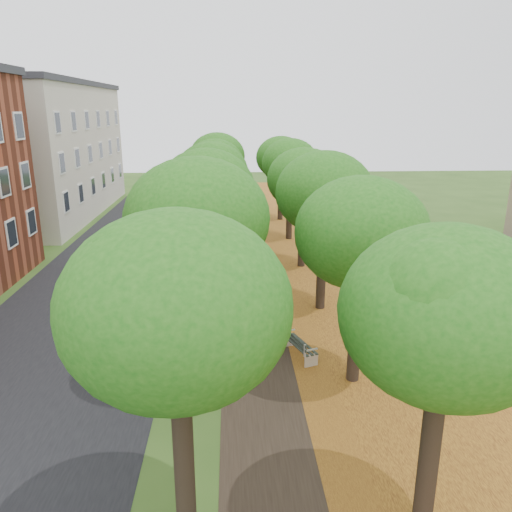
{
  "coord_description": "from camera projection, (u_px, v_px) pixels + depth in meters",
  "views": [
    {
      "loc": [
        -1.23,
        -8.09,
        8.4
      ],
      "look_at": [
        -0.22,
        11.67,
        2.5
      ],
      "focal_mm": 35.0,
      "sensor_mm": 36.0,
      "label": 1
    }
  ],
  "objects": [
    {
      "name": "street_asphalt",
      "position": [
        103.0,
        288.0,
        24.19
      ],
      "size": [
        8.0,
        70.0,
        0.01
      ],
      "primitive_type": "cube",
      "color": "black",
      "rests_on": "ground"
    },
    {
      "name": "footpath",
      "position": [
        257.0,
        285.0,
        24.56
      ],
      "size": [
        3.2,
        70.0,
        0.01
      ],
      "primitive_type": "cube",
      "color": "black",
      "rests_on": "ground"
    },
    {
      "name": "leaf_verge",
      "position": [
        357.0,
        283.0,
        24.8
      ],
      "size": [
        7.5,
        70.0,
        0.01
      ],
      "primitive_type": "cube",
      "color": "#B57521",
      "rests_on": "ground"
    },
    {
      "name": "parking_lot",
      "position": [
        512.0,
        274.0,
        26.17
      ],
      "size": [
        9.0,
        16.0,
        0.01
      ],
      "primitive_type": "cube",
      "color": "black",
      "rests_on": "ground"
    },
    {
      "name": "tree_row_west",
      "position": [
        210.0,
        185.0,
        23.03
      ],
      "size": [
        3.96,
        33.96,
        6.69
      ],
      "color": "black",
      "rests_on": "ground"
    },
    {
      "name": "tree_row_east",
      "position": [
        313.0,
        184.0,
        23.26
      ],
      "size": [
        3.96,
        33.96,
        6.69
      ],
      "color": "black",
      "rests_on": "ground"
    },
    {
      "name": "building_cream",
      "position": [
        31.0,
        150.0,
        39.47
      ],
      "size": [
        10.3,
        20.3,
        10.4
      ],
      "color": "beige",
      "rests_on": "ground"
    },
    {
      "name": "bench",
      "position": [
        298.0,
        345.0,
        17.42
      ],
      "size": [
        1.1,
        1.85,
        0.84
      ],
      "rotation": [
        0.0,
        0.0,
        1.93
      ],
      "color": "#242D25",
      "rests_on": "ground"
    },
    {
      "name": "car_red",
      "position": [
        494.0,
        267.0,
        24.85
      ],
      "size": [
        4.79,
        2.36,
        1.51
      ],
      "primitive_type": "imported",
      "rotation": [
        0.0,
        0.0,
        1.74
      ],
      "color": "maroon",
      "rests_on": "ground"
    },
    {
      "name": "car_grey",
      "position": [
        468.0,
        261.0,
        25.83
      ],
      "size": [
        5.57,
        3.65,
        1.5
      ],
      "primitive_type": "imported",
      "rotation": [
        0.0,
        0.0,
        1.24
      ],
      "color": "#313136",
      "rests_on": "ground"
    },
    {
      "name": "car_white",
      "position": [
        457.0,
        256.0,
        27.09
      ],
      "size": [
        5.12,
        2.93,
        1.34
      ],
      "primitive_type": "imported",
      "rotation": [
        0.0,
        0.0,
        1.42
      ],
      "color": "white",
      "rests_on": "ground"
    }
  ]
}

